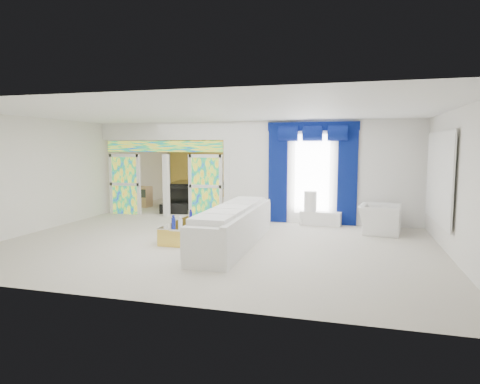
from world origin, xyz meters
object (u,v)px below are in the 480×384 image
(coffee_table, at_px, (184,231))
(grand_piano, at_px, (192,194))
(armchair, at_px, (380,219))
(white_sofa, at_px, (234,228))
(console_table, at_px, (321,218))

(coffee_table, relative_size, grand_piano, 0.95)
(coffee_table, distance_m, grand_piano, 5.45)
(grand_piano, bearing_deg, armchair, -35.13)
(armchair, bearing_deg, coffee_table, 121.61)
(white_sofa, xyz_separation_m, coffee_table, (-1.35, 0.30, -0.19))
(white_sofa, xyz_separation_m, armchair, (3.28, 2.27, -0.02))
(white_sofa, relative_size, console_table, 3.54)
(armchair, relative_size, grand_piano, 0.61)
(coffee_table, relative_size, armchair, 1.55)
(console_table, bearing_deg, armchair, -25.75)
(console_table, height_order, armchair, armchair)
(white_sofa, height_order, grand_piano, grand_piano)
(console_table, xyz_separation_m, grand_piano, (-4.90, 2.40, 0.28))
(coffee_table, xyz_separation_m, grand_piano, (-1.83, 5.13, 0.27))
(white_sofa, xyz_separation_m, console_table, (1.72, 3.02, -0.20))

